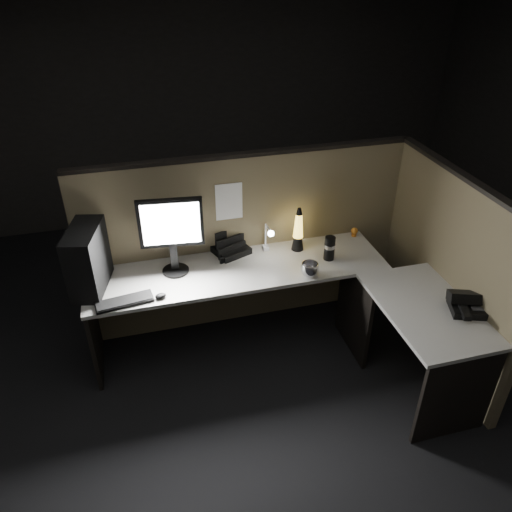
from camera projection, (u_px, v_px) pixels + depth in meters
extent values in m
plane|color=black|center=(277.00, 389.00, 3.76)|extent=(6.00, 6.00, 0.00)
plane|color=#282623|center=(200.00, 103.00, 5.48)|extent=(6.00, 0.00, 6.00)
cube|color=brown|center=(246.00, 243.00, 4.12)|extent=(2.66, 0.06, 1.50)
cube|color=brown|center=(446.00, 274.00, 3.73)|extent=(0.06, 1.66, 1.50)
cube|color=beige|center=(238.00, 270.00, 3.83)|extent=(2.30, 0.60, 0.03)
cube|color=beige|center=(427.00, 309.00, 3.43)|extent=(0.60, 1.00, 0.03)
cube|color=black|center=(94.00, 332.00, 3.78)|extent=(0.03, 0.55, 0.70)
cube|color=black|center=(457.00, 398.00, 3.23)|extent=(0.55, 0.03, 0.70)
cube|color=black|center=(354.00, 313.00, 3.97)|extent=(0.03, 0.55, 0.70)
cube|color=black|center=(88.00, 259.00, 3.50)|extent=(0.30, 0.49, 0.47)
cylinder|color=black|center=(176.00, 270.00, 3.79)|extent=(0.20, 0.20, 0.02)
cube|color=black|center=(174.00, 256.00, 3.74)|extent=(0.06, 0.05, 0.22)
cube|color=black|center=(171.00, 223.00, 3.58)|extent=(0.47, 0.09, 0.38)
cube|color=white|center=(171.00, 224.00, 3.57)|extent=(0.41, 0.05, 0.32)
cube|color=black|center=(124.00, 302.00, 3.46)|extent=(0.41, 0.19, 0.02)
ellipsoid|color=black|center=(161.00, 296.00, 3.50)|extent=(0.09, 0.08, 0.03)
cube|color=white|center=(265.00, 248.00, 4.05)|extent=(0.04, 0.06, 0.03)
cylinder|color=white|center=(266.00, 235.00, 3.99)|extent=(0.01, 0.01, 0.20)
cylinder|color=white|center=(268.00, 228.00, 3.88)|extent=(0.01, 0.13, 0.01)
sphere|color=white|center=(271.00, 233.00, 3.82)|extent=(0.05, 0.05, 0.05)
cube|color=black|center=(231.00, 250.00, 4.01)|extent=(0.32, 0.30, 0.05)
cube|color=black|center=(232.00, 248.00, 3.95)|extent=(0.24, 0.11, 0.09)
cube|color=black|center=(229.00, 237.00, 4.02)|extent=(0.24, 0.11, 0.17)
cone|color=black|center=(298.00, 243.00, 4.04)|extent=(0.10, 0.10, 0.12)
cone|color=yellow|center=(298.00, 226.00, 3.95)|extent=(0.08, 0.08, 0.20)
sphere|color=#8A5514|center=(298.00, 233.00, 3.99)|extent=(0.04, 0.04, 0.04)
sphere|color=#8A5514|center=(299.00, 225.00, 3.95)|extent=(0.03, 0.03, 0.03)
cone|color=black|center=(299.00, 211.00, 3.88)|extent=(0.05, 0.05, 0.05)
cylinder|color=black|center=(329.00, 248.00, 3.89)|extent=(0.09, 0.09, 0.20)
imported|color=silver|center=(310.00, 269.00, 3.72)|extent=(0.14, 0.14, 0.11)
sphere|color=orange|center=(354.00, 231.00, 4.22)|extent=(0.06, 0.06, 0.06)
cube|color=white|center=(229.00, 202.00, 3.84)|extent=(0.21, 0.00, 0.30)
cube|color=black|center=(468.00, 308.00, 3.37)|extent=(0.29, 0.27, 0.05)
cube|color=black|center=(467.00, 297.00, 3.37)|extent=(0.27, 0.21, 0.11)
cube|color=black|center=(464.00, 311.00, 3.30)|extent=(0.11, 0.18, 0.04)
cube|color=#3F3F42|center=(479.00, 306.00, 3.34)|extent=(0.13, 0.13, 0.00)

